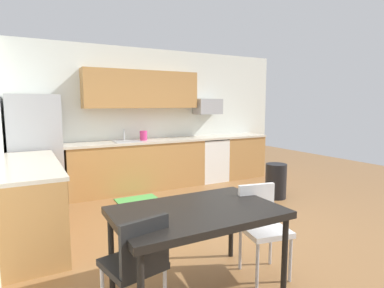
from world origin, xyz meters
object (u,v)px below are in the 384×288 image
Objects in this scene: refrigerator at (36,151)px; trash_bin at (276,181)px; oven_range at (210,159)px; kettle at (143,136)px; dining_table at (197,216)px; microwave at (208,106)px; chair_far_side at (137,261)px; chair_near_table at (261,222)px.

trash_bin is (3.66, -1.55, -0.59)m from refrigerator.
trash_bin is (0.34, -1.63, -0.16)m from oven_range.
refrigerator is 1.87m from kettle.
dining_table is at bearing -123.23° from oven_range.
refrigerator is 8.88× the size of kettle.
refrigerator reaches higher than microwave.
chair_far_side is at bearing -128.31° from oven_range.
chair_near_table is at bearing -90.93° from kettle.
dining_table is (1.09, -3.31, -0.20)m from refrigerator.
dining_table is (-2.22, -3.49, -0.88)m from microwave.
microwave reaches higher than trash_bin.
chair_near_table is 2.57m from trash_bin.
chair_near_table is at bearing -0.54° from dining_table.
oven_range reaches higher than dining_table.
chair_near_table is (-1.51, -3.40, 0.05)m from oven_range.
kettle is at bearing 77.47° from dining_table.
dining_table is 1.65× the size of chair_near_table.
kettle is (-1.46, -0.05, -0.55)m from microwave.
kettle reaches higher than chair_far_side.
microwave reaches higher than kettle.
chair_near_table is at bearing 6.73° from chair_far_side.
chair_near_table is at bearing -61.52° from refrigerator.
chair_near_table is (1.80, -3.32, -0.38)m from refrigerator.
kettle is at bearing 178.04° from oven_range.
chair_near_table is at bearing -113.99° from oven_range.
microwave is at bearing 66.62° from chair_near_table.
microwave is 0.64× the size of chair_far_side.
dining_table is at bearing 15.27° from chair_far_side.
trash_bin is (2.57, 1.76, -0.39)m from dining_table.
chair_far_side is 3.88m from kettle.
chair_near_table is at bearing -136.38° from trash_bin.
trash_bin is at bearing -43.06° from kettle.
refrigerator is 1.27× the size of dining_table.
chair_far_side is 1.42× the size of trash_bin.
microwave is 4.73m from chair_far_side.
microwave is (0.00, 0.10, 1.12)m from oven_range.
microwave reaches higher than chair_near_table.
oven_range is at bearing 56.77° from dining_table.
oven_range is at bearing 51.69° from chair_far_side.
chair_far_side is 3.70m from trash_bin.
oven_range is at bearing 1.38° from refrigerator.
refrigerator is 4.02m from trash_bin.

